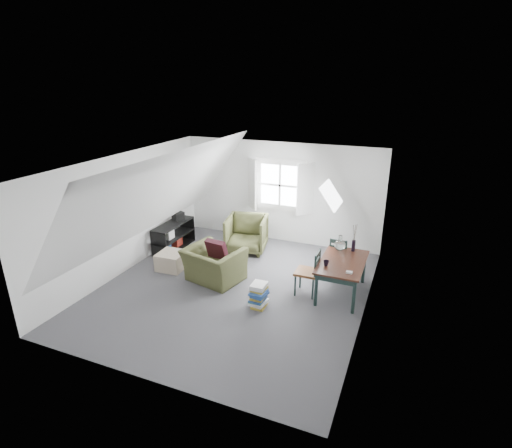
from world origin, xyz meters
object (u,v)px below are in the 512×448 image
at_px(media_shelf, 173,238).
at_px(dining_chair_near, 309,272).
at_px(dining_table, 342,265).
at_px(armchair_near, 214,280).
at_px(armchair_far, 247,250).
at_px(dining_chair_far, 339,255).
at_px(magazine_stack, 259,295).
at_px(ottoman, 172,261).

bearing_deg(media_shelf, dining_chair_near, -11.83).
bearing_deg(dining_table, armchair_near, -170.04).
distance_m(armchair_far, media_shelf, 1.81).
distance_m(dining_chair_far, media_shelf, 3.98).
relative_size(armchair_near, armchair_far, 1.15).
bearing_deg(dining_chair_far, armchair_near, 14.88).
height_order(media_shelf, magazine_stack, media_shelf).
xyz_separation_m(ottoman, dining_chair_far, (3.40, 1.08, 0.26)).
bearing_deg(ottoman, dining_table, 5.14).
distance_m(dining_table, media_shelf, 4.23).
height_order(dining_table, magazine_stack, dining_table).
relative_size(dining_chair_far, media_shelf, 0.67).
xyz_separation_m(armchair_near, media_shelf, (-1.67, 1.04, 0.29)).
relative_size(armchair_near, dining_chair_far, 1.27).
height_order(ottoman, media_shelf, media_shelf).
height_order(dining_table, media_shelf, dining_table).
relative_size(dining_chair_near, media_shelf, 0.72).
bearing_deg(ottoman, dining_chair_near, 1.38).
bearing_deg(dining_chair_near, media_shelf, -88.59).
bearing_deg(dining_chair_near, magazine_stack, -27.57).
bearing_deg(dining_table, ottoman, -175.13).
bearing_deg(armchair_far, ottoman, -138.07).
xyz_separation_m(dining_table, dining_chair_near, (-0.58, -0.25, -0.12)).
relative_size(armchair_near, dining_chair_near, 1.20).
xyz_separation_m(armchair_far, dining_table, (2.50, -1.19, 0.59)).
xyz_separation_m(armchair_far, dining_chair_near, (1.92, -1.44, 0.47)).
xyz_separation_m(armchair_far, dining_chair_far, (2.29, -0.43, 0.44)).
height_order(dining_chair_far, dining_chair_near, dining_chair_near).
xyz_separation_m(armchair_near, dining_chair_near, (1.93, 0.20, 0.47)).
relative_size(armchair_far, dining_chair_near, 1.04).
bearing_deg(dining_chair_near, dining_chair_far, 174.48).
bearing_deg(armchair_near, dining_table, -156.86).
height_order(dining_chair_near, magazine_stack, dining_chair_near).
xyz_separation_m(armchair_near, dining_chair_far, (2.30, 1.21, 0.44)).
height_order(armchair_near, dining_table, dining_table).
xyz_separation_m(armchair_far, media_shelf, (-1.68, -0.60, 0.29)).
height_order(ottoman, dining_table, dining_table).
relative_size(ottoman, dining_table, 0.41).
height_order(dining_table, dining_chair_near, dining_chair_near).
xyz_separation_m(dining_chair_far, media_shelf, (-3.97, -0.17, -0.15)).
bearing_deg(ottoman, media_shelf, 121.84).
bearing_deg(media_shelf, armchair_far, 20.94).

